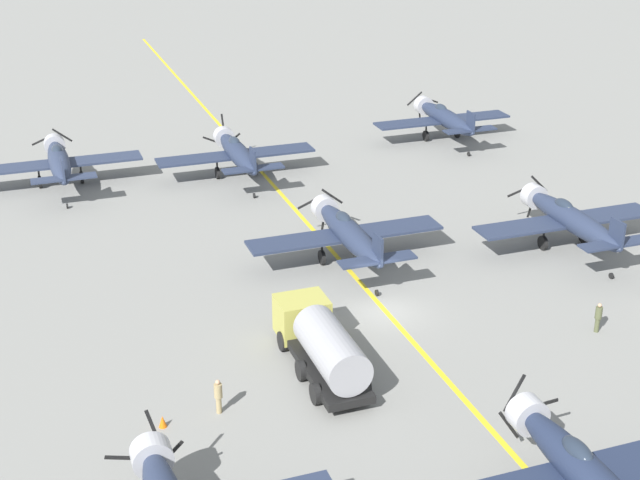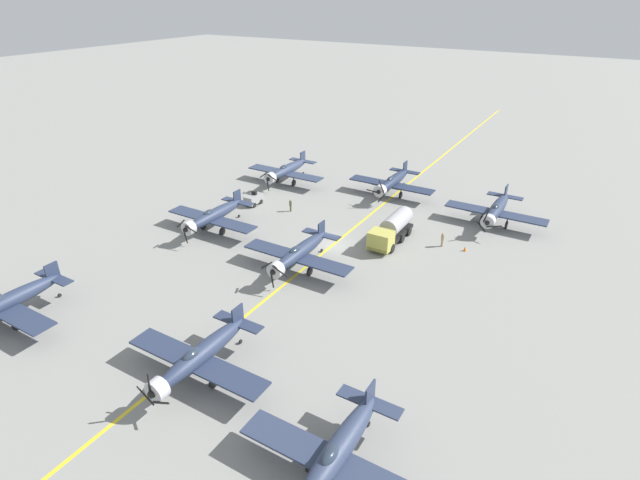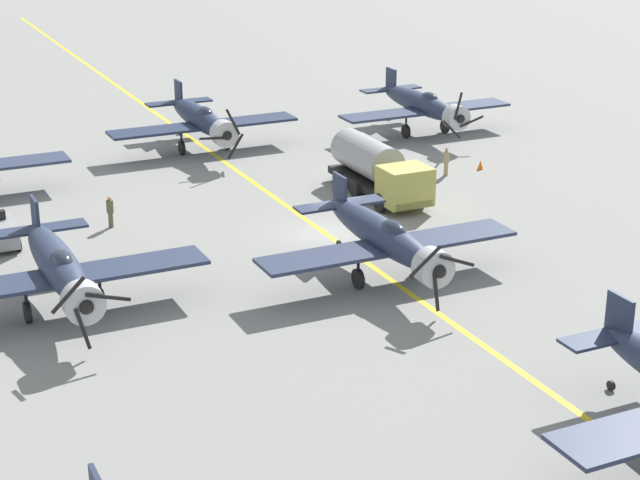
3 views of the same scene
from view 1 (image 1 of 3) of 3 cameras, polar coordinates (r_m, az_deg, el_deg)
name	(u,v)px [view 1 (image 1 of 3)]	position (r m, az deg, el deg)	size (l,w,h in m)	color
ground_plane	(384,310)	(48.46, 4.15, -4.49)	(400.00, 400.00, 0.00)	gray
taxiway_stripe	(384,310)	(48.46, 4.15, -4.49)	(0.30, 160.00, 0.01)	yellow
airplane_mid_right	(570,219)	(56.98, 15.68, 1.33)	(12.00, 9.98, 3.65)	#29334C
airplane_mid_center	(348,232)	(52.89, 1.79, 0.49)	(12.00, 9.98, 3.65)	#27324B
airplane_far_right	(444,118)	(76.98, 7.97, 7.77)	(12.00, 9.98, 3.65)	#26304A
airplane_far_left	(59,161)	(67.98, -16.37, 4.87)	(12.00, 9.98, 3.65)	#2C364F
airplane_far_center	(237,152)	(67.45, -5.33, 5.60)	(12.00, 9.98, 3.80)	#26314A
airplane_near_center	(587,476)	(34.77, 16.73, -14.29)	(12.00, 9.98, 3.65)	#212B45
fuel_tanker	(322,343)	(42.29, 0.11, -6.59)	(2.68, 8.00, 2.98)	black
ground_crew_walking	(218,395)	(39.88, -6.53, -9.82)	(0.37, 0.37, 1.69)	tan
ground_crew_inspecting	(598,316)	(48.02, 17.38, -4.68)	(0.36, 0.36, 1.64)	#515638
traffic_cone	(163,421)	(39.71, -10.04, -11.36)	(0.36, 0.36, 0.55)	orange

